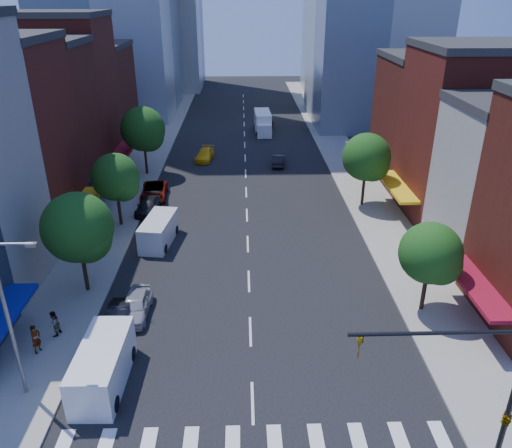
{
  "coord_description": "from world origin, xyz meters",
  "views": [
    {
      "loc": [
        -0.38,
        -19.55,
        19.43
      ],
      "look_at": [
        0.51,
        11.28,
        5.0
      ],
      "focal_mm": 35.0,
      "sensor_mm": 36.0,
      "label": 1
    }
  ],
  "objects_px": {
    "pedestrian_near": "(36,339)",
    "parked_car_third": "(154,192)",
    "taxi": "(205,155)",
    "parked_car_front": "(136,305)",
    "cargo_van_far": "(158,231)",
    "traffic_car_oncoming": "(278,160)",
    "box_truck": "(263,123)",
    "cargo_van_near": "(102,368)",
    "parked_car_second": "(118,318)",
    "pedestrian_far": "(54,324)",
    "traffic_car_far": "(268,123)",
    "parked_car_rear": "(148,206)"
  },
  "relations": [
    {
      "from": "pedestrian_near",
      "to": "pedestrian_far",
      "type": "bearing_deg",
      "value": 4.21
    },
    {
      "from": "parked_car_front",
      "to": "traffic_car_oncoming",
      "type": "xyz_separation_m",
      "value": [
        11.56,
        30.87,
        -0.08
      ]
    },
    {
      "from": "parked_car_rear",
      "to": "box_truck",
      "type": "height_order",
      "value": "box_truck"
    },
    {
      "from": "parked_car_front",
      "to": "cargo_van_near",
      "type": "bearing_deg",
      "value": -93.71
    },
    {
      "from": "traffic_car_far",
      "to": "pedestrian_far",
      "type": "height_order",
      "value": "pedestrian_far"
    },
    {
      "from": "cargo_van_near",
      "to": "taxi",
      "type": "height_order",
      "value": "cargo_van_near"
    },
    {
      "from": "cargo_van_near",
      "to": "box_truck",
      "type": "relative_size",
      "value": 0.76
    },
    {
      "from": "parked_car_second",
      "to": "parked_car_third",
      "type": "xyz_separation_m",
      "value": [
        -1.1,
        21.71,
        0.11
      ]
    },
    {
      "from": "parked_car_third",
      "to": "parked_car_front",
      "type": "bearing_deg",
      "value": -88.56
    },
    {
      "from": "taxi",
      "to": "pedestrian_far",
      "type": "xyz_separation_m",
      "value": [
        -6.93,
        -35.63,
        0.32
      ]
    },
    {
      "from": "pedestrian_far",
      "to": "parked_car_rear",
      "type": "bearing_deg",
      "value": -168.7
    },
    {
      "from": "box_truck",
      "to": "pedestrian_near",
      "type": "xyz_separation_m",
      "value": [
        -15.32,
        -50.46,
        -0.37
      ]
    },
    {
      "from": "taxi",
      "to": "pedestrian_near",
      "type": "distance_m",
      "value": 37.91
    },
    {
      "from": "parked_car_rear",
      "to": "taxi",
      "type": "bearing_deg",
      "value": 79.48
    },
    {
      "from": "traffic_car_far",
      "to": "pedestrian_far",
      "type": "bearing_deg",
      "value": 79.03
    },
    {
      "from": "cargo_van_far",
      "to": "taxi",
      "type": "bearing_deg",
      "value": 91.96
    },
    {
      "from": "parked_car_second",
      "to": "cargo_van_near",
      "type": "height_order",
      "value": "cargo_van_near"
    },
    {
      "from": "parked_car_second",
      "to": "cargo_van_far",
      "type": "height_order",
      "value": "cargo_van_far"
    },
    {
      "from": "parked_car_front",
      "to": "pedestrian_near",
      "type": "height_order",
      "value": "pedestrian_near"
    },
    {
      "from": "traffic_car_oncoming",
      "to": "pedestrian_far",
      "type": "bearing_deg",
      "value": 70.61
    },
    {
      "from": "cargo_van_near",
      "to": "traffic_car_far",
      "type": "relative_size",
      "value": 1.52
    },
    {
      "from": "parked_car_rear",
      "to": "traffic_car_far",
      "type": "height_order",
      "value": "parked_car_rear"
    },
    {
      "from": "pedestrian_near",
      "to": "parked_car_third",
      "type": "bearing_deg",
      "value": 15.2
    },
    {
      "from": "parked_car_second",
      "to": "traffic_car_oncoming",
      "type": "xyz_separation_m",
      "value": [
        12.46,
        32.09,
        0.02
      ]
    },
    {
      "from": "parked_car_third",
      "to": "cargo_van_near",
      "type": "relative_size",
      "value": 0.94
    },
    {
      "from": "pedestrian_near",
      "to": "pedestrian_far",
      "type": "height_order",
      "value": "pedestrian_near"
    },
    {
      "from": "cargo_van_far",
      "to": "traffic_car_far",
      "type": "bearing_deg",
      "value": 82.15
    },
    {
      "from": "parked_car_second",
      "to": "parked_car_third",
      "type": "distance_m",
      "value": 21.74
    },
    {
      "from": "parked_car_rear",
      "to": "cargo_van_far",
      "type": "bearing_deg",
      "value": -68.91
    },
    {
      "from": "parked_car_second",
      "to": "parked_car_rear",
      "type": "relative_size",
      "value": 0.84
    },
    {
      "from": "traffic_car_far",
      "to": "pedestrian_near",
      "type": "distance_m",
      "value": 56.43
    },
    {
      "from": "cargo_van_far",
      "to": "parked_car_second",
      "type": "bearing_deg",
      "value": -86.4
    },
    {
      "from": "parked_car_rear",
      "to": "traffic_car_far",
      "type": "xyz_separation_m",
      "value": [
        13.28,
        33.25,
        -0.03
      ]
    },
    {
      "from": "cargo_van_near",
      "to": "cargo_van_far",
      "type": "distance_m",
      "value": 16.86
    },
    {
      "from": "parked_car_front",
      "to": "box_truck",
      "type": "relative_size",
      "value": 0.58
    },
    {
      "from": "parked_car_second",
      "to": "traffic_car_oncoming",
      "type": "height_order",
      "value": "traffic_car_oncoming"
    },
    {
      "from": "traffic_car_far",
      "to": "box_truck",
      "type": "distance_m",
      "value": 3.77
    },
    {
      "from": "parked_car_front",
      "to": "pedestrian_far",
      "type": "height_order",
      "value": "pedestrian_far"
    },
    {
      "from": "box_truck",
      "to": "traffic_car_oncoming",
      "type": "bearing_deg",
      "value": -87.09
    },
    {
      "from": "parked_car_front",
      "to": "cargo_van_far",
      "type": "height_order",
      "value": "cargo_van_far"
    },
    {
      "from": "parked_car_second",
      "to": "parked_car_third",
      "type": "bearing_deg",
      "value": 91.7
    },
    {
      "from": "cargo_van_near",
      "to": "cargo_van_far",
      "type": "height_order",
      "value": "cargo_van_near"
    },
    {
      "from": "taxi",
      "to": "traffic_car_oncoming",
      "type": "distance_m",
      "value": 9.5
    },
    {
      "from": "parked_car_front",
      "to": "cargo_van_near",
      "type": "distance_m",
      "value": 6.53
    },
    {
      "from": "taxi",
      "to": "pedestrian_near",
      "type": "relative_size",
      "value": 2.54
    },
    {
      "from": "taxi",
      "to": "pedestrian_near",
      "type": "bearing_deg",
      "value": -93.58
    },
    {
      "from": "parked_car_rear",
      "to": "box_truck",
      "type": "bearing_deg",
      "value": 72.03
    },
    {
      "from": "parked_car_second",
      "to": "parked_car_rear",
      "type": "bearing_deg",
      "value": 92.25
    },
    {
      "from": "cargo_van_near",
      "to": "pedestrian_near",
      "type": "distance_m",
      "value": 5.29
    },
    {
      "from": "traffic_car_oncoming",
      "to": "pedestrian_near",
      "type": "relative_size",
      "value": 2.21
    }
  ]
}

